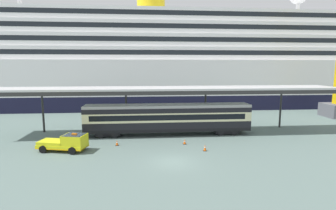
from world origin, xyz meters
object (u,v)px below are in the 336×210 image
object	(u,v)px
service_truck	(67,142)
quay_bollard	(56,142)
cruise_ship	(165,63)
traffic_cone_mid	(185,142)
traffic_cone_near	(117,143)
train_carriage	(168,118)
traffic_cone_far	(205,148)

from	to	relation	value
service_truck	quay_bollard	xyz separation A→B (m)	(-1.72, 1.72, -0.47)
cruise_ship	traffic_cone_mid	distance (m)	38.22
quay_bollard	traffic_cone_near	bearing A→B (deg)	-1.08
cruise_ship	train_carriage	size ratio (longest dim) A/B	5.54
train_carriage	quay_bollard	xyz separation A→B (m)	(-13.27, -4.32, -1.79)
service_truck	traffic_cone_near	distance (m)	5.48
traffic_cone_near	traffic_cone_mid	distance (m)	7.94
traffic_cone_mid	traffic_cone_far	world-z (taller)	traffic_cone_far
traffic_cone_near	traffic_cone_far	bearing A→B (deg)	-16.17
service_truck	traffic_cone_far	world-z (taller)	service_truck
traffic_cone_near	service_truck	bearing A→B (deg)	-163.03
traffic_cone_near	quay_bollard	world-z (taller)	quay_bollard
train_carriage	service_truck	bearing A→B (deg)	-152.38
traffic_cone_mid	traffic_cone_far	bearing A→B (deg)	-55.58
cruise_ship	quay_bollard	distance (m)	40.85
traffic_cone_near	traffic_cone_far	world-z (taller)	traffic_cone_far
traffic_cone_far	train_carriage	bearing A→B (deg)	115.23
quay_bollard	cruise_ship	bearing A→B (deg)	67.43
traffic_cone_near	quay_bollard	bearing A→B (deg)	178.92
service_truck	quay_bollard	world-z (taller)	service_truck
traffic_cone_mid	quay_bollard	distance (m)	14.87
cruise_ship	traffic_cone_near	world-z (taller)	cruise_ship
traffic_cone_near	quay_bollard	distance (m)	6.93
cruise_ship	traffic_cone_far	bearing A→B (deg)	-87.91
train_carriage	quay_bollard	size ratio (longest dim) A/B	22.91
train_carriage	traffic_cone_far	bearing A→B (deg)	-64.77
cruise_ship	traffic_cone_near	bearing A→B (deg)	-102.74
traffic_cone_far	traffic_cone_near	bearing A→B (deg)	163.83
traffic_cone_far	cruise_ship	bearing A→B (deg)	92.09
train_carriage	traffic_cone_mid	size ratio (longest dim) A/B	35.96
train_carriage	traffic_cone_near	size ratio (longest dim) A/B	33.66
cruise_ship	traffic_cone_far	distance (m)	40.84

